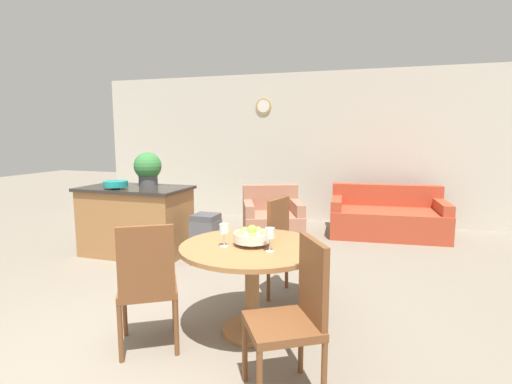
# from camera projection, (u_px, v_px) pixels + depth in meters

# --- Properties ---
(ground_plane) EXTENTS (24.00, 24.00, 0.00)m
(ground_plane) POSITION_uv_depth(u_px,v_px,m) (128.00, 373.00, 2.68)
(ground_plane) COLOR gray
(wall_back) EXTENTS (8.00, 0.09, 2.70)m
(wall_back) POSITION_uv_depth(u_px,v_px,m) (297.00, 147.00, 7.43)
(wall_back) COLOR beige
(wall_back) RESTS_ON ground_plane
(dining_table) EXTENTS (1.14, 1.14, 0.73)m
(dining_table) POSITION_uv_depth(u_px,v_px,m) (252.00, 265.00, 3.15)
(dining_table) COLOR #9E6B3D
(dining_table) RESTS_ON ground_plane
(dining_chair_near_left) EXTENTS (0.58, 0.58, 0.97)m
(dining_chair_near_left) POSITION_uv_depth(u_px,v_px,m) (147.00, 281.00, 2.89)
(dining_chair_near_left) COLOR brown
(dining_chair_near_left) RESTS_ON ground_plane
(dining_chair_near_right) EXTENTS (0.58, 0.58, 0.97)m
(dining_chair_near_right) POSITION_uv_depth(u_px,v_px,m) (295.00, 311.00, 2.41)
(dining_chair_near_right) COLOR brown
(dining_chair_near_right) RESTS_ON ground_plane
(dining_chair_far_side) EXTENTS (0.51, 0.51, 0.97)m
(dining_chair_far_side) POSITION_uv_depth(u_px,v_px,m) (289.00, 244.00, 3.87)
(dining_chair_far_side) COLOR brown
(dining_chair_far_side) RESTS_ON ground_plane
(fruit_bowl) EXTENTS (0.29, 0.29, 0.16)m
(fruit_bowl) POSITION_uv_depth(u_px,v_px,m) (252.00, 236.00, 3.12)
(fruit_bowl) COLOR silver
(fruit_bowl) RESTS_ON dining_table
(wine_glass_left) EXTENTS (0.07, 0.07, 0.18)m
(wine_glass_left) POSITION_uv_depth(u_px,v_px,m) (224.00, 230.00, 3.07)
(wine_glass_left) COLOR silver
(wine_glass_left) RESTS_ON dining_table
(wine_glass_right) EXTENTS (0.07, 0.07, 0.18)m
(wine_glass_right) POSITION_uv_depth(u_px,v_px,m) (270.00, 234.00, 2.94)
(wine_glass_right) COLOR silver
(wine_glass_right) RESTS_ON dining_table
(kitchen_island) EXTENTS (1.39, 0.80, 0.90)m
(kitchen_island) POSITION_uv_depth(u_px,v_px,m) (136.00, 220.00, 5.30)
(kitchen_island) COLOR #9E6B3D
(kitchen_island) RESTS_ON ground_plane
(teal_bowl) EXTENTS (0.30, 0.30, 0.10)m
(teal_bowl) POSITION_uv_depth(u_px,v_px,m) (116.00, 184.00, 5.07)
(teal_bowl) COLOR teal
(teal_bowl) RESTS_ON kitchen_island
(potted_plant) EXTENTS (0.37, 0.37, 0.45)m
(potted_plant) POSITION_uv_depth(u_px,v_px,m) (148.00, 168.00, 5.36)
(potted_plant) COLOR #4C4C51
(potted_plant) RESTS_ON kitchen_island
(trash_bin) EXTENTS (0.30, 0.32, 0.62)m
(trash_bin) POSITION_uv_depth(u_px,v_px,m) (206.00, 239.00, 4.92)
(trash_bin) COLOR #56565B
(trash_bin) RESTS_ON ground_plane
(couch) EXTENTS (1.82, 1.14, 0.77)m
(couch) POSITION_uv_depth(u_px,v_px,m) (387.00, 218.00, 6.32)
(couch) COLOR #B24228
(couch) RESTS_ON ground_plane
(armchair) EXTENTS (1.13, 1.13, 0.79)m
(armchair) POSITION_uv_depth(u_px,v_px,m) (272.00, 221.00, 6.12)
(armchair) COLOR #A87056
(armchair) RESTS_ON ground_plane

